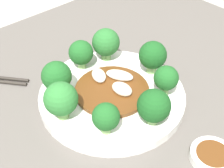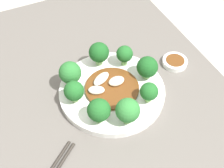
{
  "view_description": "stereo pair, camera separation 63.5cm",
  "coord_description": "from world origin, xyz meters",
  "px_view_note": "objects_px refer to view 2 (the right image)",
  "views": [
    {
      "loc": [
        -0.29,
        -0.38,
        1.17
      ],
      "look_at": [
        0.01,
        -0.04,
        0.79
      ],
      "focal_mm": 50.0,
      "sensor_mm": 36.0,
      "label": 1
    },
    {
      "loc": [
        -0.47,
        0.19,
        1.4
      ],
      "look_at": [
        0.01,
        -0.04,
        0.79
      ],
      "focal_mm": 50.0,
      "sensor_mm": 36.0,
      "label": 2
    }
  ],
  "objects_px": {
    "plate": "(112,91)",
    "broccoli_south": "(147,67)",
    "broccoli_east": "(99,53)",
    "stirfry_center": "(110,86)",
    "sauce_dish": "(175,62)",
    "broccoli_northeast": "(70,73)",
    "broccoli_north": "(74,91)",
    "broccoli_southeast": "(125,54)",
    "broccoli_southwest": "(149,92)",
    "broccoli_northwest": "(99,110)",
    "broccoli_west": "(128,111)"
  },
  "relations": [
    {
      "from": "broccoli_northwest",
      "to": "broccoli_west",
      "type": "height_order",
      "value": "broccoli_west"
    },
    {
      "from": "plate",
      "to": "broccoli_southwest",
      "type": "xyz_separation_m",
      "value": [
        -0.08,
        -0.07,
        0.04
      ]
    },
    {
      "from": "broccoli_south",
      "to": "broccoli_southwest",
      "type": "bearing_deg",
      "value": 153.52
    },
    {
      "from": "broccoli_northeast",
      "to": "broccoli_southeast",
      "type": "bearing_deg",
      "value": -88.39
    },
    {
      "from": "broccoli_east",
      "to": "broccoli_southeast",
      "type": "bearing_deg",
      "value": -117.78
    },
    {
      "from": "plate",
      "to": "broccoli_south",
      "type": "bearing_deg",
      "value": -90.15
    },
    {
      "from": "broccoli_northeast",
      "to": "sauce_dish",
      "type": "distance_m",
      "value": 0.31
    },
    {
      "from": "broccoli_southwest",
      "to": "broccoli_west",
      "type": "bearing_deg",
      "value": 113.09
    },
    {
      "from": "broccoli_northwest",
      "to": "broccoli_north",
      "type": "distance_m",
      "value": 0.09
    },
    {
      "from": "broccoli_southwest",
      "to": "broccoli_north",
      "type": "distance_m",
      "value": 0.19
    },
    {
      "from": "sauce_dish",
      "to": "broccoli_south",
      "type": "bearing_deg",
      "value": 101.78
    },
    {
      "from": "broccoli_north",
      "to": "sauce_dish",
      "type": "distance_m",
      "value": 0.32
    },
    {
      "from": "broccoli_south",
      "to": "sauce_dish",
      "type": "bearing_deg",
      "value": -78.22
    },
    {
      "from": "broccoli_east",
      "to": "stirfry_center",
      "type": "height_order",
      "value": "broccoli_east"
    },
    {
      "from": "stirfry_center",
      "to": "broccoli_southwest",
      "type": "bearing_deg",
      "value": -138.52
    },
    {
      "from": "broccoli_south",
      "to": "broccoli_northwest",
      "type": "height_order",
      "value": "same"
    },
    {
      "from": "plate",
      "to": "broccoli_east",
      "type": "relative_size",
      "value": 3.99
    },
    {
      "from": "broccoli_southwest",
      "to": "stirfry_center",
      "type": "bearing_deg",
      "value": 41.48
    },
    {
      "from": "broccoli_south",
      "to": "broccoli_north",
      "type": "xyz_separation_m",
      "value": [
        0.01,
        0.21,
        -0.0
      ]
    },
    {
      "from": "sauce_dish",
      "to": "plate",
      "type": "bearing_deg",
      "value": 96.06
    },
    {
      "from": "plate",
      "to": "broccoli_northeast",
      "type": "distance_m",
      "value": 0.12
    },
    {
      "from": "plate",
      "to": "broccoli_north",
      "type": "height_order",
      "value": "broccoli_north"
    },
    {
      "from": "plate",
      "to": "broccoli_south",
      "type": "relative_size",
      "value": 4.22
    },
    {
      "from": "broccoli_southeast",
      "to": "broccoli_southwest",
      "type": "relative_size",
      "value": 1.06
    },
    {
      "from": "plate",
      "to": "broccoli_southeast",
      "type": "height_order",
      "value": "broccoli_southeast"
    },
    {
      "from": "plate",
      "to": "broccoli_southeast",
      "type": "distance_m",
      "value": 0.11
    },
    {
      "from": "broccoli_southeast",
      "to": "broccoli_west",
      "type": "height_order",
      "value": "broccoli_west"
    },
    {
      "from": "broccoli_south",
      "to": "broccoli_north",
      "type": "height_order",
      "value": "broccoli_south"
    },
    {
      "from": "broccoli_east",
      "to": "broccoli_northeast",
      "type": "distance_m",
      "value": 0.11
    },
    {
      "from": "broccoli_south",
      "to": "broccoli_east",
      "type": "xyz_separation_m",
      "value": [
        0.1,
        0.1,
        0.0
      ]
    },
    {
      "from": "sauce_dish",
      "to": "broccoli_southeast",
      "type": "bearing_deg",
      "value": 71.88
    },
    {
      "from": "broccoli_south",
      "to": "stirfry_center",
      "type": "height_order",
      "value": "broccoli_south"
    },
    {
      "from": "plate",
      "to": "broccoli_northwest",
      "type": "bearing_deg",
      "value": 137.06
    },
    {
      "from": "broccoli_northeast",
      "to": "stirfry_center",
      "type": "height_order",
      "value": "broccoli_northeast"
    },
    {
      "from": "broccoli_southeast",
      "to": "sauce_dish",
      "type": "bearing_deg",
      "value": -108.12
    },
    {
      "from": "broccoli_northwest",
      "to": "broccoli_northeast",
      "type": "xyz_separation_m",
      "value": [
        0.14,
        0.02,
        0.0
      ]
    },
    {
      "from": "broccoli_southwest",
      "to": "broccoli_northeast",
      "type": "relative_size",
      "value": 0.82
    },
    {
      "from": "broccoli_south",
      "to": "broccoli_northeast",
      "type": "distance_m",
      "value": 0.21
    },
    {
      "from": "plate",
      "to": "broccoli_west",
      "type": "bearing_deg",
      "value": 174.46
    },
    {
      "from": "broccoli_southeast",
      "to": "broccoli_south",
      "type": "bearing_deg",
      "value": -155.18
    },
    {
      "from": "broccoli_southeast",
      "to": "sauce_dish",
      "type": "height_order",
      "value": "broccoli_southeast"
    },
    {
      "from": "broccoli_southeast",
      "to": "broccoli_southwest",
      "type": "distance_m",
      "value": 0.15
    },
    {
      "from": "sauce_dish",
      "to": "stirfry_center",
      "type": "bearing_deg",
      "value": 94.64
    },
    {
      "from": "plate",
      "to": "broccoli_northeast",
      "type": "relative_size",
      "value": 3.94
    },
    {
      "from": "broccoli_southwest",
      "to": "broccoli_north",
      "type": "height_order",
      "value": "broccoli_north"
    },
    {
      "from": "broccoli_northwest",
      "to": "broccoli_southeast",
      "type": "bearing_deg",
      "value": -44.38
    },
    {
      "from": "broccoli_southeast",
      "to": "broccoli_northeast",
      "type": "height_order",
      "value": "broccoli_northeast"
    },
    {
      "from": "broccoli_south",
      "to": "broccoli_northeast",
      "type": "xyz_separation_m",
      "value": [
        0.07,
        0.19,
        0.0
      ]
    },
    {
      "from": "broccoli_north",
      "to": "stirfry_center",
      "type": "xyz_separation_m",
      "value": [
        -0.0,
        -0.1,
        -0.03
      ]
    },
    {
      "from": "broccoli_south",
      "to": "broccoli_east",
      "type": "distance_m",
      "value": 0.14
    }
  ]
}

